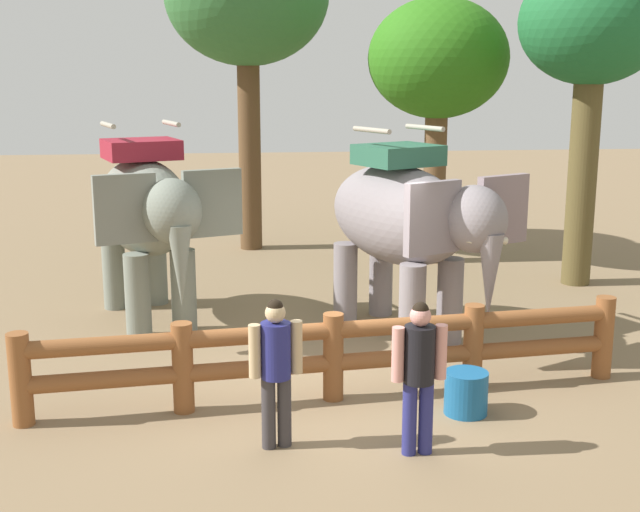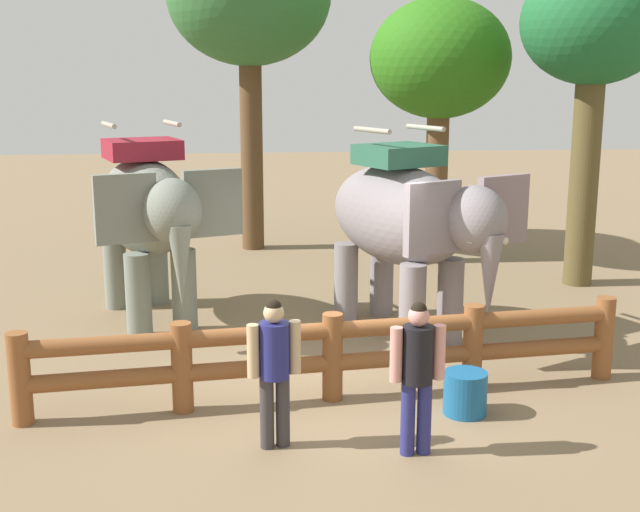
# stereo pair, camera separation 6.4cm
# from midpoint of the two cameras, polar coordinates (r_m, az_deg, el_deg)

# --- Properties ---
(ground_plane) EXTENTS (60.00, 60.00, 0.00)m
(ground_plane) POSITION_cam_midpoint_polar(r_m,az_deg,el_deg) (10.21, 0.92, -9.35)
(ground_plane) COLOR #80684B
(log_fence) EXTENTS (7.18, 1.00, 1.05)m
(log_fence) POSITION_cam_midpoint_polar(r_m,az_deg,el_deg) (9.84, 1.05, -6.45)
(log_fence) COLOR brown
(log_fence) RESTS_ON ground
(elephant_near_left) EXTENTS (2.52, 3.65, 3.06)m
(elephant_near_left) POSITION_cam_midpoint_polar(r_m,az_deg,el_deg) (12.80, -11.48, 2.92)
(elephant_near_left) COLOR slate
(elephant_near_left) RESTS_ON ground
(elephant_center) EXTENTS (2.76, 3.57, 3.03)m
(elephant_center) POSITION_cam_midpoint_polar(r_m,az_deg,el_deg) (11.99, 6.12, 2.38)
(elephant_center) COLOR gray
(elephant_center) RESTS_ON ground
(tourist_woman_in_black) EXTENTS (0.56, 0.33, 1.60)m
(tourist_woman_in_black) POSITION_cam_midpoint_polar(r_m,az_deg,el_deg) (8.43, 6.87, -7.55)
(tourist_woman_in_black) COLOR navy
(tourist_woman_in_black) RESTS_ON ground
(tourist_man_in_blue) EXTENTS (0.55, 0.36, 1.58)m
(tourist_man_in_blue) POSITION_cam_midpoint_polar(r_m,az_deg,el_deg) (8.54, -2.92, -7.28)
(tourist_man_in_blue) COLOR #363235
(tourist_man_in_blue) RESTS_ON ground
(tree_far_left) EXTENTS (2.72, 2.72, 5.19)m
(tree_far_left) POSITION_cam_midpoint_polar(r_m,az_deg,el_deg) (16.74, 8.29, 12.91)
(tree_far_left) COLOR brown
(tree_far_left) RESTS_ON ground
(tree_back_center) EXTENTS (2.52, 2.52, 5.68)m
(tree_back_center) POSITION_cam_midpoint_polar(r_m,az_deg,el_deg) (15.51, 18.30, 14.26)
(tree_back_center) COLOR brown
(tree_back_center) RESTS_ON ground
(feed_bucket) EXTENTS (0.49, 0.49, 0.49)m
(feed_bucket) POSITION_cam_midpoint_polar(r_m,az_deg,el_deg) (9.70, 10.06, -9.18)
(feed_bucket) COLOR #19598C
(feed_bucket) RESTS_ON ground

